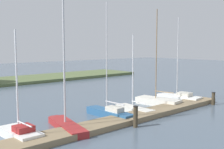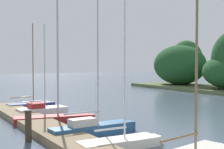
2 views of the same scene
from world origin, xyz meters
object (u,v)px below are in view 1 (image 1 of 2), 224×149
sailboat_1 (20,132)px  mooring_piling_1 (136,117)px  sailboat_4 (133,109)px  mooring_piling_2 (213,98)px  sailboat_6 (178,97)px  sailboat_2 (66,122)px  sailboat_5 (157,101)px  sailboat_3 (109,112)px

sailboat_1 → mooring_piling_1: (6.17, -2.80, 0.32)m
sailboat_4 → mooring_piling_2: bearing=-109.6°
sailboat_6 → mooring_piling_1: sailboat_6 is taller
sailboat_6 → mooring_piling_2: (0.63, -3.05, 0.21)m
sailboat_1 → sailboat_2: size_ratio=0.72×
sailboat_5 → sailboat_6: size_ratio=1.07×
sailboat_1 → sailboat_2: (2.80, -0.21, 0.05)m
sailboat_1 → mooring_piling_2: bearing=-101.6°
sailboat_4 → sailboat_2: bearing=95.8°
sailboat_1 → mooring_piling_1: 6.79m
mooring_piling_2 → sailboat_5: bearing=137.0°
sailboat_4 → mooring_piling_1: sailboat_4 is taller
sailboat_3 → sailboat_4: bearing=-92.5°
sailboat_1 → sailboat_5: sailboat_5 is taller
sailboat_3 → sailboat_6: bearing=-90.0°
sailboat_1 → sailboat_4: (9.05, 0.10, -0.11)m
sailboat_2 → sailboat_5: (9.59, 0.73, -0.06)m
sailboat_5 → sailboat_1: bearing=83.8°
sailboat_3 → sailboat_5: 5.81m
sailboat_2 → mooring_piling_1: sailboat_2 is taller
sailboat_4 → sailboat_6: sailboat_6 is taller
sailboat_5 → mooring_piling_2: size_ratio=7.39×
mooring_piling_2 → mooring_piling_1: bearing=-179.7°
sailboat_6 → mooring_piling_2: sailboat_6 is taller
sailboat_3 → sailboat_1: bearing=90.7°
sailboat_1 → mooring_piling_1: size_ratio=4.37×
sailboat_2 → sailboat_6: 12.48m
sailboat_2 → mooring_piling_1: 4.26m
sailboat_3 → mooring_piling_1: size_ratio=5.96×
sailboat_4 → sailboat_5: 3.36m
mooring_piling_1 → mooring_piling_2: (9.72, 0.05, -0.13)m
sailboat_3 → mooring_piling_1: sailboat_3 is taller
sailboat_4 → sailboat_5: size_ratio=0.72×
sailboat_1 → sailboat_4: sailboat_1 is taller
sailboat_1 → mooring_piling_2: 16.13m
sailboat_6 → mooring_piling_1: 9.61m
sailboat_2 → mooring_piling_2: size_ratio=7.53×
sailboat_2 → sailboat_5: 9.62m
sailboat_5 → sailboat_4: bearing=88.7°
sailboat_2 → mooring_piling_2: (13.09, -2.54, 0.14)m
mooring_piling_1 → sailboat_5: bearing=28.2°
sailboat_3 → mooring_piling_2: bearing=-108.3°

